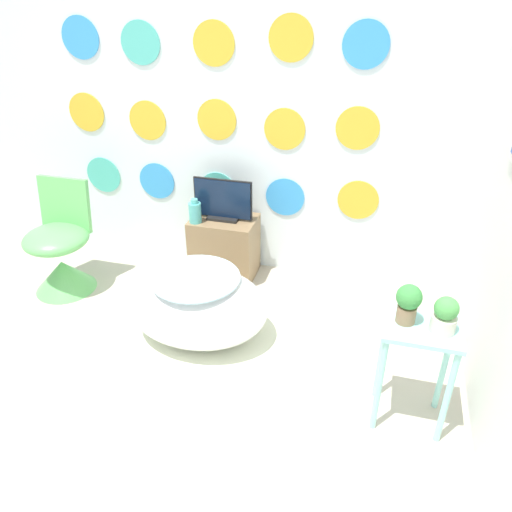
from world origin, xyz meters
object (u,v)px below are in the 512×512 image
object	(u,v)px
bathtub	(197,305)
vase	(195,212)
chair	(61,256)
potted_plant_left	(408,302)
potted_plant_right	(445,315)
tv	(223,202)

from	to	relation	value
bathtub	vase	distance (m)	0.77
chair	potted_plant_left	xyz separation A→B (m)	(2.35, -0.61, 0.44)
potted_plant_right	potted_plant_left	bearing A→B (deg)	170.54
bathtub	chair	xyz separation A→B (m)	(-1.14, 0.26, 0.04)
bathtub	potted_plant_right	distance (m)	1.50
chair	potted_plant_right	bearing A→B (deg)	-14.14
tv	bathtub	bearing A→B (deg)	-84.72
chair	potted_plant_right	xyz separation A→B (m)	(2.52, -0.63, 0.42)
tv	vase	size ratio (longest dim) A/B	2.42
chair	potted_plant_left	distance (m)	2.47
bathtub	vase	bearing A→B (deg)	110.80
vase	potted_plant_left	xyz separation A→B (m)	(1.46, -1.00, 0.16)
bathtub	tv	size ratio (longest dim) A/B	2.07
bathtub	chair	distance (m)	1.17
chair	vase	world-z (taller)	chair
potted_plant_left	bathtub	bearing A→B (deg)	164.11
tv	potted_plant_right	xyz separation A→B (m)	(1.44, -1.13, 0.08)
potted_plant_left	potted_plant_right	world-z (taller)	potted_plant_left
tv	potted_plant_left	xyz separation A→B (m)	(1.28, -1.10, 0.11)
bathtub	chair	world-z (taller)	chair
bathtub	tv	xyz separation A→B (m)	(-0.07, 0.76, 0.38)
tv	vase	bearing A→B (deg)	-150.03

